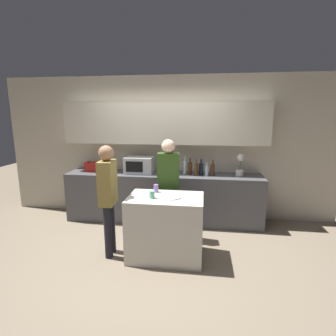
{
  "coord_description": "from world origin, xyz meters",
  "views": [
    {
      "loc": [
        0.74,
        -3.26,
        1.99
      ],
      "look_at": [
        0.23,
        0.36,
        1.24
      ],
      "focal_mm": 28.0,
      "sensor_mm": 36.0,
      "label": 1
    }
  ],
  "objects_px": {
    "bottle_4": "(207,171)",
    "plate_on_island": "(171,197)",
    "toaster": "(92,167)",
    "bottle_1": "(190,168)",
    "potted_plant": "(240,165)",
    "bottle_3": "(201,169)",
    "cup_0": "(152,195)",
    "person_center": "(168,181)",
    "cup_1": "(156,188)",
    "bottle_0": "(185,167)",
    "microwave": "(139,165)",
    "bottle_5": "(213,170)",
    "bottle_2": "(196,169)",
    "person_left": "(108,192)"
  },
  "relations": [
    {
      "from": "bottle_4",
      "to": "person_center",
      "type": "xyz_separation_m",
      "value": [
        -0.6,
        -0.63,
        -0.05
      ]
    },
    {
      "from": "bottle_0",
      "to": "toaster",
      "type": "bearing_deg",
      "value": -179.27
    },
    {
      "from": "plate_on_island",
      "to": "cup_0",
      "type": "height_order",
      "value": "cup_0"
    },
    {
      "from": "toaster",
      "to": "person_center",
      "type": "relative_size",
      "value": 0.16
    },
    {
      "from": "cup_0",
      "to": "bottle_4",
      "type": "bearing_deg",
      "value": 60.79
    },
    {
      "from": "toaster",
      "to": "bottle_4",
      "type": "relative_size",
      "value": 1.05
    },
    {
      "from": "bottle_1",
      "to": "bottle_3",
      "type": "relative_size",
      "value": 1.04
    },
    {
      "from": "bottle_5",
      "to": "person_center",
      "type": "xyz_separation_m",
      "value": [
        -0.71,
        -0.66,
        -0.06
      ]
    },
    {
      "from": "bottle_2",
      "to": "bottle_4",
      "type": "height_order",
      "value": "bottle_2"
    },
    {
      "from": "bottle_2",
      "to": "plate_on_island",
      "type": "xyz_separation_m",
      "value": [
        -0.29,
        -1.22,
        -0.14
      ]
    },
    {
      "from": "toaster",
      "to": "bottle_1",
      "type": "relative_size",
      "value": 0.84
    },
    {
      "from": "cup_0",
      "to": "bottle_1",
      "type": "bearing_deg",
      "value": 72.62
    },
    {
      "from": "toaster",
      "to": "bottle_4",
      "type": "height_order",
      "value": "bottle_4"
    },
    {
      "from": "microwave",
      "to": "bottle_5",
      "type": "height_order",
      "value": "microwave"
    },
    {
      "from": "toaster",
      "to": "bottle_1",
      "type": "height_order",
      "value": "bottle_1"
    },
    {
      "from": "bottle_5",
      "to": "bottle_3",
      "type": "bearing_deg",
      "value": 179.29
    },
    {
      "from": "person_center",
      "to": "potted_plant",
      "type": "bearing_deg",
      "value": -152.86
    },
    {
      "from": "potted_plant",
      "to": "plate_on_island",
      "type": "distance_m",
      "value": 1.72
    },
    {
      "from": "bottle_2",
      "to": "bottle_3",
      "type": "distance_m",
      "value": 0.1
    },
    {
      "from": "bottle_2",
      "to": "plate_on_island",
      "type": "distance_m",
      "value": 1.26
    },
    {
      "from": "potted_plant",
      "to": "cup_1",
      "type": "bearing_deg",
      "value": -139.93
    },
    {
      "from": "bottle_0",
      "to": "bottle_5",
      "type": "distance_m",
      "value": 0.51
    },
    {
      "from": "microwave",
      "to": "bottle_0",
      "type": "bearing_deg",
      "value": 1.63
    },
    {
      "from": "bottle_4",
      "to": "bottle_5",
      "type": "height_order",
      "value": "bottle_5"
    },
    {
      "from": "plate_on_island",
      "to": "potted_plant",
      "type": "bearing_deg",
      "value": 51.39
    },
    {
      "from": "potted_plant",
      "to": "bottle_3",
      "type": "distance_m",
      "value": 0.69
    },
    {
      "from": "bottle_3",
      "to": "cup_1",
      "type": "relative_size",
      "value": 2.7
    },
    {
      "from": "microwave",
      "to": "bottle_1",
      "type": "xyz_separation_m",
      "value": [
        0.94,
        -0.02,
        -0.03
      ]
    },
    {
      "from": "bottle_1",
      "to": "bottle_3",
      "type": "height_order",
      "value": "bottle_1"
    },
    {
      "from": "bottle_2",
      "to": "bottle_5",
      "type": "xyz_separation_m",
      "value": [
        0.29,
        0.05,
        -0.01
      ]
    },
    {
      "from": "microwave",
      "to": "bottle_4",
      "type": "bearing_deg",
      "value": -3.93
    },
    {
      "from": "bottle_4",
      "to": "person_center",
      "type": "bearing_deg",
      "value": -133.51
    },
    {
      "from": "cup_0",
      "to": "plate_on_island",
      "type": "bearing_deg",
      "value": 13.54
    },
    {
      "from": "bottle_5",
      "to": "person_center",
      "type": "relative_size",
      "value": 0.18
    },
    {
      "from": "bottle_1",
      "to": "bottle_4",
      "type": "relative_size",
      "value": 1.25
    },
    {
      "from": "bottle_5",
      "to": "plate_on_island",
      "type": "bearing_deg",
      "value": -114.61
    },
    {
      "from": "toaster",
      "to": "bottle_1",
      "type": "distance_m",
      "value": 1.88
    },
    {
      "from": "bottle_4",
      "to": "cup_0",
      "type": "bearing_deg",
      "value": -119.21
    },
    {
      "from": "cup_1",
      "to": "bottle_4",
      "type": "bearing_deg",
      "value": 54.46
    },
    {
      "from": "microwave",
      "to": "bottle_1",
      "type": "height_order",
      "value": "bottle_1"
    },
    {
      "from": "bottle_0",
      "to": "person_left",
      "type": "relative_size",
      "value": 0.21
    },
    {
      "from": "bottle_4",
      "to": "plate_on_island",
      "type": "distance_m",
      "value": 1.34
    },
    {
      "from": "toaster",
      "to": "bottle_1",
      "type": "xyz_separation_m",
      "value": [
        1.87,
        -0.02,
        0.03
      ]
    },
    {
      "from": "toaster",
      "to": "bottle_2",
      "type": "xyz_separation_m",
      "value": [
        1.99,
        -0.11,
        0.03
      ]
    },
    {
      "from": "bottle_4",
      "to": "plate_on_island",
      "type": "relative_size",
      "value": 0.96
    },
    {
      "from": "potted_plant",
      "to": "plate_on_island",
      "type": "relative_size",
      "value": 1.52
    },
    {
      "from": "bottle_0",
      "to": "microwave",
      "type": "bearing_deg",
      "value": -178.37
    },
    {
      "from": "plate_on_island",
      "to": "person_left",
      "type": "xyz_separation_m",
      "value": [
        -0.88,
        -0.04,
        0.04
      ]
    },
    {
      "from": "cup_1",
      "to": "person_center",
      "type": "bearing_deg",
      "value": 71.86
    },
    {
      "from": "bottle_3",
      "to": "bottle_4",
      "type": "height_order",
      "value": "bottle_3"
    }
  ]
}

